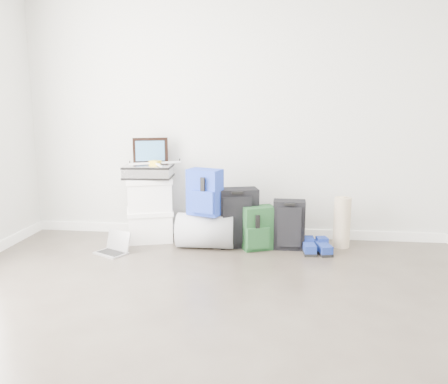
# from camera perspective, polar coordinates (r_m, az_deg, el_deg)

# --- Properties ---
(ground) EXTENTS (5.00, 5.00, 0.00)m
(ground) POSITION_cam_1_polar(r_m,az_deg,el_deg) (2.95, -3.71, -18.82)
(ground) COLOR #393029
(ground) RESTS_ON ground
(room_envelope) EXTENTS (4.52, 5.02, 2.71)m
(room_envelope) POSITION_cam_1_polar(r_m,az_deg,el_deg) (2.59, -4.13, 16.69)
(room_envelope) COLOR beige
(room_envelope) RESTS_ON ground
(boxes_stack) EXTENTS (0.56, 0.51, 0.67)m
(boxes_stack) POSITION_cam_1_polar(r_m,az_deg,el_deg) (5.05, -8.94, -2.06)
(boxes_stack) COLOR white
(boxes_stack) RESTS_ON ground
(briefcase) EXTENTS (0.50, 0.39, 0.14)m
(briefcase) POSITION_cam_1_polar(r_m,az_deg,el_deg) (4.98, -9.08, 2.45)
(briefcase) COLOR #B2B2B7
(briefcase) RESTS_ON boxes_stack
(painting) EXTENTS (0.36, 0.13, 0.27)m
(painting) POSITION_cam_1_polar(r_m,az_deg,el_deg) (5.04, -8.85, 4.93)
(painting) COLOR black
(painting) RESTS_ON briefcase
(drone) EXTENTS (0.49, 0.49, 0.05)m
(drone) POSITION_cam_1_polar(r_m,az_deg,el_deg) (4.92, -8.28, 3.48)
(drone) COLOR gold
(drone) RESTS_ON briefcase
(duffel_bag) EXTENTS (0.57, 0.35, 0.35)m
(duffel_bag) POSITION_cam_1_polar(r_m,az_deg,el_deg) (4.78, -2.24, -4.67)
(duffel_bag) COLOR #96979E
(duffel_bag) RESTS_ON ground
(blue_backpack) EXTENTS (0.37, 0.32, 0.45)m
(blue_backpack) POSITION_cam_1_polar(r_m,az_deg,el_deg) (4.66, -2.34, -0.11)
(blue_backpack) COLOR #1A31AB
(blue_backpack) RESTS_ON duffel_bag
(large_suitcase) EXTENTS (0.43, 0.34, 0.59)m
(large_suitcase) POSITION_cam_1_polar(r_m,az_deg,el_deg) (4.80, 1.71, -3.10)
(large_suitcase) COLOR black
(large_suitcase) RESTS_ON ground
(green_backpack) EXTENTS (0.36, 0.32, 0.43)m
(green_backpack) POSITION_cam_1_polar(r_m,az_deg,el_deg) (4.73, 4.13, -4.44)
(green_backpack) COLOR #14381D
(green_backpack) RESTS_ON ground
(carry_on) EXTENTS (0.32, 0.21, 0.49)m
(carry_on) POSITION_cam_1_polar(r_m,az_deg,el_deg) (4.77, 7.82, -3.92)
(carry_on) COLOR black
(carry_on) RESTS_ON ground
(shoes) EXTENTS (0.30, 0.32, 0.10)m
(shoes) POSITION_cam_1_polar(r_m,az_deg,el_deg) (4.74, 10.97, -6.61)
(shoes) COLOR black
(shoes) RESTS_ON ground
(rolled_rug) EXTENTS (0.17, 0.17, 0.51)m
(rolled_rug) POSITION_cam_1_polar(r_m,az_deg,el_deg) (4.92, 14.01, -3.56)
(rolled_rug) COLOR tan
(rolled_rug) RESTS_ON ground
(laptop) EXTENTS (0.36, 0.33, 0.21)m
(laptop) POSITION_cam_1_polar(r_m,az_deg,el_deg) (4.77, -13.09, -6.55)
(laptop) COLOR silver
(laptop) RESTS_ON ground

